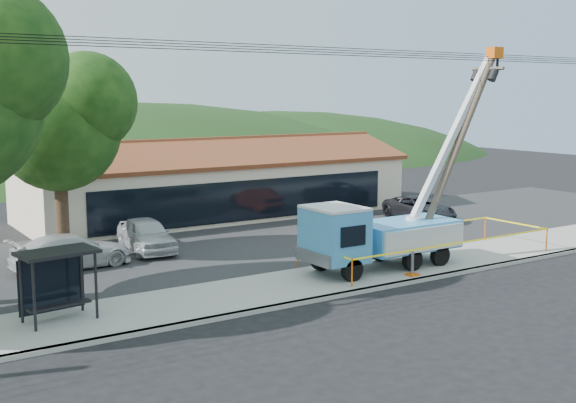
{
  "coord_description": "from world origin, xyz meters",
  "views": [
    {
      "loc": [
        -15.49,
        -17.76,
        7.16
      ],
      "look_at": [
        -0.68,
        5.0,
        3.11
      ],
      "focal_mm": 45.0,
      "sensor_mm": 36.0,
      "label": 1
    }
  ],
  "objects_px": {
    "car_silver": "(147,253)",
    "car_white": "(72,271)",
    "leaning_pole": "(457,146)",
    "car_dark": "(419,222)",
    "utility_truck": "(379,232)",
    "bus_shelter": "(56,269)",
    "car_red": "(340,233)"
  },
  "relations": [
    {
      "from": "car_silver",
      "to": "car_white",
      "type": "bearing_deg",
      "value": -155.56
    },
    {
      "from": "leaning_pole",
      "to": "car_dark",
      "type": "xyz_separation_m",
      "value": [
        5.34,
        7.82,
        -4.99
      ]
    },
    {
      "from": "leaning_pole",
      "to": "car_white",
      "type": "bearing_deg",
      "value": 153.79
    },
    {
      "from": "utility_truck",
      "to": "car_white",
      "type": "xyz_separation_m",
      "value": [
        -10.37,
        7.0,
        -1.64
      ]
    },
    {
      "from": "bus_shelter",
      "to": "utility_truck",
      "type": "bearing_deg",
      "value": -8.55
    },
    {
      "from": "bus_shelter",
      "to": "car_silver",
      "type": "height_order",
      "value": "bus_shelter"
    },
    {
      "from": "bus_shelter",
      "to": "car_red",
      "type": "relative_size",
      "value": 0.62
    },
    {
      "from": "bus_shelter",
      "to": "car_white",
      "type": "distance_m",
      "value": 7.32
    },
    {
      "from": "bus_shelter",
      "to": "car_white",
      "type": "relative_size",
      "value": 0.51
    },
    {
      "from": "car_dark",
      "to": "car_red",
      "type": "bearing_deg",
      "value": -170.07
    },
    {
      "from": "utility_truck",
      "to": "car_dark",
      "type": "xyz_separation_m",
      "value": [
        9.5,
        7.68,
        -1.64
      ]
    },
    {
      "from": "car_white",
      "to": "car_dark",
      "type": "bearing_deg",
      "value": -93.18
    },
    {
      "from": "utility_truck",
      "to": "car_silver",
      "type": "distance_m",
      "value": 10.77
    },
    {
      "from": "car_red",
      "to": "car_silver",
      "type": "bearing_deg",
      "value": 177.7
    },
    {
      "from": "car_silver",
      "to": "car_red",
      "type": "bearing_deg",
      "value": -0.72
    },
    {
      "from": "car_white",
      "to": "car_dark",
      "type": "height_order",
      "value": "car_white"
    },
    {
      "from": "car_red",
      "to": "car_dark",
      "type": "distance_m",
      "value": 5.79
    },
    {
      "from": "bus_shelter",
      "to": "car_red",
      "type": "distance_m",
      "value": 18.06
    },
    {
      "from": "leaning_pole",
      "to": "bus_shelter",
      "type": "xyz_separation_m",
      "value": [
        -16.94,
        0.47,
        -3.21
      ]
    },
    {
      "from": "leaning_pole",
      "to": "car_silver",
      "type": "bearing_deg",
      "value": 141.52
    },
    {
      "from": "car_red",
      "to": "car_dark",
      "type": "height_order",
      "value": "car_dark"
    },
    {
      "from": "car_silver",
      "to": "car_red",
      "type": "relative_size",
      "value": 1.11
    },
    {
      "from": "utility_truck",
      "to": "leaning_pole",
      "type": "distance_m",
      "value": 5.33
    },
    {
      "from": "bus_shelter",
      "to": "car_white",
      "type": "xyz_separation_m",
      "value": [
        2.42,
        6.68,
        -1.78
      ]
    },
    {
      "from": "car_dark",
      "to": "bus_shelter",
      "type": "bearing_deg",
      "value": -154.25
    },
    {
      "from": "utility_truck",
      "to": "car_white",
      "type": "relative_size",
      "value": 2.01
    },
    {
      "from": "leaning_pole",
      "to": "car_silver",
      "type": "height_order",
      "value": "leaning_pole"
    },
    {
      "from": "utility_truck",
      "to": "car_red",
      "type": "relative_size",
      "value": 2.43
    },
    {
      "from": "leaning_pole",
      "to": "utility_truck",
      "type": "bearing_deg",
      "value": 177.96
    },
    {
      "from": "car_red",
      "to": "car_white",
      "type": "xyz_separation_m",
      "value": [
        -14.09,
        -0.43,
        0.0
      ]
    },
    {
      "from": "utility_truck",
      "to": "car_red",
      "type": "bearing_deg",
      "value": 63.44
    },
    {
      "from": "car_silver",
      "to": "car_dark",
      "type": "distance_m",
      "value": 16.08
    }
  ]
}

